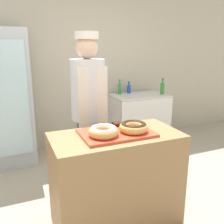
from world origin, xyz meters
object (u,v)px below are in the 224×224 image
at_px(serving_tray, 116,133).
at_px(brownie_back_left, 102,126).
at_px(bottle_green, 162,88).
at_px(donut_chocolate_glaze, 134,127).
at_px(brownie_back_right, 118,124).
at_px(chest_freezer, 138,118).
at_px(beverage_fridge, 8,99).
at_px(baker_person, 89,111).
at_px(donut_light_glaze, 103,131).
at_px(bottle_green_b, 120,89).
at_px(bottle_blue, 129,89).

bearing_deg(serving_tray, brownie_back_left, 117.60).
height_order(brownie_back_left, bottle_green, bottle_green).
height_order(donut_chocolate_glaze, brownie_back_right, donut_chocolate_glaze).
bearing_deg(chest_freezer, bottle_green, -13.51).
height_order(brownie_back_right, bottle_green, bottle_green).
distance_m(donut_chocolate_glaze, beverage_fridge, 2.06).
bearing_deg(bottle_green, baker_person, -148.03).
height_order(donut_light_glaze, bottle_green, bottle_green).
bearing_deg(chest_freezer, bottle_green_b, 148.81).
xyz_separation_m(serving_tray, donut_light_glaze, (-0.14, -0.05, 0.06)).
bearing_deg(bottle_green, donut_light_glaze, -135.32).
bearing_deg(bottle_green, chest_freezer, 166.49).
relative_size(donut_light_glaze, bottle_green_b, 1.02).
distance_m(brownie_back_right, chest_freezer, 2.01).
relative_size(serving_tray, donut_chocolate_glaze, 2.45).
bearing_deg(baker_person, bottle_blue, 48.97).
bearing_deg(serving_tray, donut_chocolate_glaze, -20.74).
bearing_deg(chest_freezer, donut_light_glaze, -126.45).
height_order(serving_tray, bottle_green_b, bottle_green_b).
relative_size(brownie_back_right, bottle_green_b, 0.35).
xyz_separation_m(brownie_back_right, baker_person, (-0.14, 0.48, 0.03)).
xyz_separation_m(bottle_blue, bottle_green_b, (-0.19, -0.03, 0.02)).
bearing_deg(baker_person, bottle_green_b, 53.35).
xyz_separation_m(beverage_fridge, chest_freezer, (2.06, 0.01, -0.51)).
distance_m(beverage_fridge, bottle_green, 2.45).
bearing_deg(bottle_green_b, baker_person, -126.65).
bearing_deg(beverage_fridge, baker_person, -54.06).
bearing_deg(donut_light_glaze, donut_chocolate_glaze, 0.00).
xyz_separation_m(donut_chocolate_glaze, beverage_fridge, (-1.01, 1.80, -0.02)).
bearing_deg(baker_person, brownie_back_right, -74.03).
bearing_deg(bottle_blue, brownie_back_left, -123.24).
distance_m(bottle_blue, bottle_green, 0.58).
bearing_deg(donut_light_glaze, baker_person, 82.70).
bearing_deg(baker_person, donut_light_glaze, -97.30).
bearing_deg(bottle_blue, serving_tray, -119.31).
height_order(bottle_blue, bottle_green, bottle_green).
distance_m(donut_chocolate_glaze, bottle_green_b, 2.12).
relative_size(baker_person, chest_freezer, 1.91).
bearing_deg(bottle_green_b, chest_freezer, -31.19).
bearing_deg(bottle_blue, chest_freezer, -65.77).
xyz_separation_m(serving_tray, brownie_back_left, (-0.08, 0.16, 0.03)).
bearing_deg(bottle_blue, baker_person, -131.03).
relative_size(brownie_back_left, baker_person, 0.05).
bearing_deg(bottle_blue, brownie_back_right, -119.46).
relative_size(donut_light_glaze, bottle_green, 0.95).
height_order(donut_chocolate_glaze, chest_freezer, donut_chocolate_glaze).
height_order(beverage_fridge, bottle_green_b, beverage_fridge).
relative_size(donut_chocolate_glaze, baker_person, 0.14).
bearing_deg(bottle_green, serving_tray, -133.78).
relative_size(chest_freezer, bottle_green_b, 3.72).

